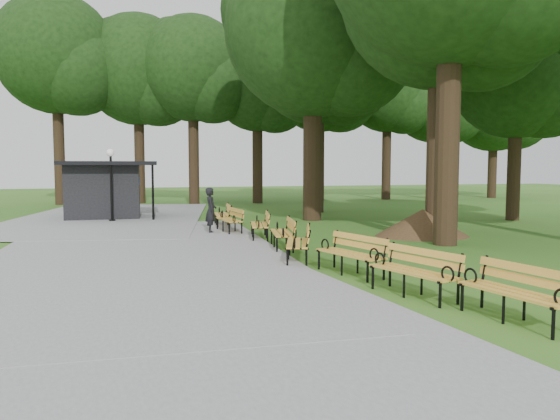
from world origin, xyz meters
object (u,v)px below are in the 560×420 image
object	(u,v)px
lamp_post	(111,169)
bench_4	(282,233)
bench_6	(229,220)
bench_7	(222,215)
bench_0	(515,293)
bench_5	(259,225)
bench_1	(413,272)
bench_3	(297,243)
kiosk	(104,190)
lawn_tree_2	(313,29)
bench_2	(350,254)
dirt_mound	(422,223)
lawn_tree_4	(317,59)
person	(211,210)
lawn_tree_5	(517,71)

from	to	relation	value
lamp_post	bench_4	xyz separation A→B (m)	(4.83, -9.04, -1.77)
bench_6	bench_7	bearing A→B (deg)	172.01
lamp_post	bench_4	world-z (taller)	lamp_post
bench_0	bench_4	world-z (taller)	same
lamp_post	bench_5	size ratio (longest dim) A/B	1.61
bench_1	bench_3	size ratio (longest dim) A/B	1.00
bench_3	bench_6	distance (m)	6.19
kiosk	lawn_tree_2	xyz separation A→B (m)	(8.72, -3.43, 6.85)
bench_4	bench_7	bearing A→B (deg)	-164.04
bench_2	lawn_tree_2	bearing A→B (deg)	148.24
bench_4	lawn_tree_2	xyz separation A→B (m)	(3.51, 7.45, 7.68)
lawn_tree_2	bench_3	bearing A→B (deg)	-111.30
bench_4	kiosk	bearing A→B (deg)	-144.39
bench_0	bench_1	world-z (taller)	same
bench_4	bench_6	bearing A→B (deg)	-159.55
dirt_mound	bench_5	distance (m)	5.47
bench_5	lawn_tree_4	xyz separation A→B (m)	(5.17, 9.01, 7.24)
dirt_mound	bench_6	xyz separation A→B (m)	(-6.05, 2.74, -0.01)
bench_3	bench_6	size ratio (longest dim) A/B	1.00
person	lawn_tree_4	size ratio (longest dim) A/B	0.14
bench_5	lawn_tree_2	distance (m)	9.95
lamp_post	bench_3	xyz separation A→B (m)	(4.64, -11.08, -1.77)
bench_3	dirt_mound	bearing A→B (deg)	140.46
bench_1	kiosk	bearing A→B (deg)	-176.79
kiosk	lawn_tree_4	distance (m)	12.11
bench_3	bench_7	distance (m)	8.28
person	dirt_mound	xyz separation A→B (m)	(6.69, -2.68, -0.35)
kiosk	lawn_tree_4	bearing A→B (deg)	4.01
kiosk	lawn_tree_5	distance (m)	18.77
dirt_mound	lawn_tree_5	xyz separation A→B (m)	(6.62, 3.72, 5.92)
lawn_tree_2	kiosk	bearing A→B (deg)	158.51
bench_5	lawn_tree_2	world-z (taller)	lawn_tree_2
kiosk	bench_5	size ratio (longest dim) A/B	2.14
bench_5	bench_7	xyz separation A→B (m)	(-0.54, 3.96, 0.00)
person	bench_1	size ratio (longest dim) A/B	0.84
kiosk	bench_4	distance (m)	12.09
bench_5	bench_7	distance (m)	4.00
person	bench_1	bearing A→B (deg)	-162.97
kiosk	lawn_tree_2	size ratio (longest dim) A/B	0.34
lawn_tree_5	bench_4	bearing A→B (deg)	-156.80
bench_3	bench_7	world-z (taller)	same
bench_7	lawn_tree_4	size ratio (longest dim) A/B	0.17
bench_4	lawn_tree_5	distance (m)	14.25
bench_4	bench_6	xyz separation A→B (m)	(-0.76, 4.12, 0.00)
bench_3	bench_4	size ratio (longest dim) A/B	1.00
dirt_mound	lawn_tree_2	bearing A→B (deg)	106.34
lamp_post	person	bearing A→B (deg)	-55.44
dirt_mound	lawn_tree_4	world-z (taller)	lawn_tree_4
bench_3	bench_4	distance (m)	2.05
bench_1	bench_6	distance (m)	10.29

